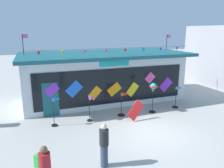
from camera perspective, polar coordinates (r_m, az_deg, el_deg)
name	(u,v)px	position (r m, az deg, el deg)	size (l,w,h in m)	color
ground_plane	(150,133)	(11.02, 10.06, -12.54)	(80.00, 80.00, 0.00)	#ADAAA5
kite_shop_building	(104,76)	(15.50, -2.22, 2.19)	(11.19, 5.20, 4.65)	silver
wind_spinner_far_left	(56,106)	(11.61, -14.49, -5.65)	(0.59, 0.31, 1.54)	black
wind_spinner_left	(92,102)	(11.89, -5.36, -4.78)	(0.54, 0.33, 1.47)	black
wind_spinner_center_left	(124,100)	(12.64, 3.19, -4.12)	(0.69, 0.40, 1.41)	black
wind_spinner_center_right	(153,90)	(13.15, 10.76, -1.50)	(0.40, 0.40, 1.84)	black
wind_spinner_right	(178,94)	(14.54, 16.87, -2.41)	(0.60, 0.37, 1.41)	black
person_near_camera	(104,145)	(8.13, -2.10, -15.71)	(0.34, 0.34, 1.68)	#333D56
display_kite_on_ground	(136,110)	(12.15, 6.24, -6.85)	(0.59, 0.03, 1.07)	red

